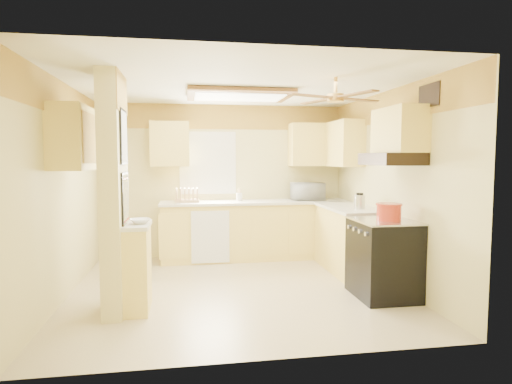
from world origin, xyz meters
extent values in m
plane|color=beige|center=(0.00, 0.00, 0.00)|extent=(4.00, 4.00, 0.00)
plane|color=white|center=(0.00, 0.00, 2.50)|extent=(4.00, 4.00, 0.00)
plane|color=#DACC85|center=(0.00, 1.90, 1.25)|extent=(4.00, 0.00, 4.00)
plane|color=#DACC85|center=(0.00, -1.90, 1.25)|extent=(4.00, 0.00, 4.00)
plane|color=#DACC85|center=(-2.00, 0.00, 1.25)|extent=(0.00, 3.80, 3.80)
plane|color=#DACC85|center=(2.00, 0.00, 1.25)|extent=(0.00, 3.80, 3.80)
cube|color=#FAD049|center=(0.00, 1.88, 2.30)|extent=(4.00, 0.02, 0.40)
cube|color=#DACC85|center=(-1.35, -0.55, 1.25)|extent=(0.20, 0.70, 2.50)
cube|color=#FFE66C|center=(-1.13, -0.55, 0.45)|extent=(0.25, 0.55, 0.90)
cube|color=silver|center=(-1.13, -0.55, 0.92)|extent=(0.28, 0.58, 0.04)
cube|color=#FFE66C|center=(0.50, 1.60, 0.45)|extent=(3.00, 0.60, 0.90)
cube|color=#FFE66C|center=(1.70, 0.60, 0.45)|extent=(0.60, 1.40, 0.90)
cube|color=silver|center=(0.50, 1.59, 0.92)|extent=(3.04, 0.64, 0.04)
cube|color=silver|center=(1.69, 0.60, 0.92)|extent=(0.64, 1.44, 0.04)
cube|color=white|center=(-0.25, 1.29, 0.43)|extent=(0.58, 0.02, 0.80)
cube|color=white|center=(-0.25, 1.89, 1.55)|extent=(0.92, 0.02, 1.02)
cube|color=white|center=(-0.25, 1.89, 1.55)|extent=(0.80, 0.02, 0.90)
cube|color=#FFE66C|center=(-0.85, 1.72, 1.85)|extent=(0.60, 0.35, 0.70)
cube|color=#FFE66C|center=(1.55, 1.72, 1.85)|extent=(0.90, 0.35, 0.70)
cube|color=#FFE66C|center=(1.82, 1.25, 1.85)|extent=(0.35, 1.00, 0.70)
cube|color=#FFE66C|center=(-1.82, -0.25, 1.85)|extent=(0.35, 0.75, 0.70)
cube|color=#FFE66C|center=(1.82, -0.55, 1.95)|extent=(0.35, 0.76, 0.52)
cube|color=black|center=(1.67, -0.55, 0.45)|extent=(0.65, 0.76, 0.90)
cube|color=silver|center=(1.67, -0.55, 0.91)|extent=(0.66, 0.77, 0.02)
cylinder|color=silver|center=(1.34, -0.80, 0.80)|extent=(0.03, 0.05, 0.05)
cylinder|color=silver|center=(1.34, -0.63, 0.80)|extent=(0.03, 0.05, 0.05)
cylinder|color=silver|center=(1.34, -0.47, 0.80)|extent=(0.03, 0.05, 0.05)
cylinder|color=silver|center=(1.34, -0.30, 0.80)|extent=(0.03, 0.05, 0.05)
cube|color=black|center=(1.74, -0.55, 1.62)|extent=(0.50, 0.76, 0.14)
cube|color=black|center=(-1.24, -0.55, 1.85)|extent=(0.02, 0.42, 0.57)
cube|color=white|center=(-1.23, -0.55, 1.85)|extent=(0.01, 0.37, 0.52)
cube|color=black|center=(-1.24, -0.55, 1.20)|extent=(0.02, 0.42, 0.57)
cube|color=yellow|center=(-1.23, -0.55, 1.20)|extent=(0.01, 0.37, 0.52)
cube|color=brown|center=(0.10, 0.50, 2.46)|extent=(1.35, 0.95, 0.06)
cube|color=white|center=(0.10, 0.50, 2.44)|extent=(1.15, 0.75, 0.02)
cylinder|color=gold|center=(1.00, -0.70, 2.42)|extent=(0.04, 0.04, 0.16)
cylinder|color=gold|center=(1.00, -0.70, 2.28)|extent=(0.18, 0.18, 0.08)
cube|color=brown|center=(1.30, -0.59, 2.28)|extent=(0.55, 0.28, 0.01)
cube|color=brown|center=(0.89, -0.40, 2.28)|extent=(0.28, 0.55, 0.01)
cube|color=brown|center=(0.70, -0.81, 2.28)|extent=(0.55, 0.28, 0.01)
cube|color=brown|center=(1.11, -1.00, 2.28)|extent=(0.28, 0.55, 0.01)
cube|color=black|center=(1.98, -0.90, 2.30)|extent=(0.02, 0.40, 0.25)
imported|color=white|center=(1.37, 1.62, 1.08)|extent=(0.52, 0.35, 0.28)
imported|color=white|center=(-1.09, -0.56, 0.97)|extent=(0.25, 0.25, 0.05)
cylinder|color=#B82F1C|center=(1.70, -0.60, 1.00)|extent=(0.27, 0.27, 0.18)
cylinder|color=#B82F1C|center=(1.70, -0.60, 1.10)|extent=(0.30, 0.30, 0.02)
cylinder|color=silver|center=(1.72, 0.29, 1.04)|extent=(0.14, 0.14, 0.19)
cylinder|color=black|center=(1.72, 0.29, 1.15)|extent=(0.10, 0.10, 0.03)
cube|color=tan|center=(-0.60, 1.61, 0.96)|extent=(0.38, 0.29, 0.04)
cube|color=tan|center=(-0.76, 1.61, 1.05)|extent=(0.02, 0.26, 0.22)
cube|color=tan|center=(-0.69, 1.61, 1.05)|extent=(0.02, 0.26, 0.22)
cube|color=tan|center=(-0.63, 1.61, 1.05)|extent=(0.02, 0.26, 0.22)
cube|color=tan|center=(-0.56, 1.61, 1.05)|extent=(0.02, 0.26, 0.22)
cube|color=tan|center=(-0.50, 1.61, 1.05)|extent=(0.02, 0.26, 0.22)
cube|color=tan|center=(-0.44, 1.61, 1.05)|extent=(0.02, 0.26, 0.22)
cylinder|color=white|center=(-0.69, 1.61, 1.05)|extent=(0.01, 0.22, 0.22)
cylinder|color=white|center=(-0.56, 1.61, 1.05)|extent=(0.01, 0.22, 0.22)
cylinder|color=white|center=(0.24, 1.65, 1.00)|extent=(0.10, 0.10, 0.12)
cylinder|color=tan|center=(0.26, 1.65, 1.04)|extent=(0.01, 0.01, 0.20)
cylinder|color=tan|center=(0.24, 1.67, 1.04)|extent=(0.01, 0.01, 0.20)
cylinder|color=tan|center=(0.22, 1.65, 1.04)|extent=(0.01, 0.01, 0.20)
cylinder|color=tan|center=(0.24, 1.63, 1.04)|extent=(0.01, 0.01, 0.20)
camera|label=1|loc=(-0.60, -5.18, 1.64)|focal=30.00mm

